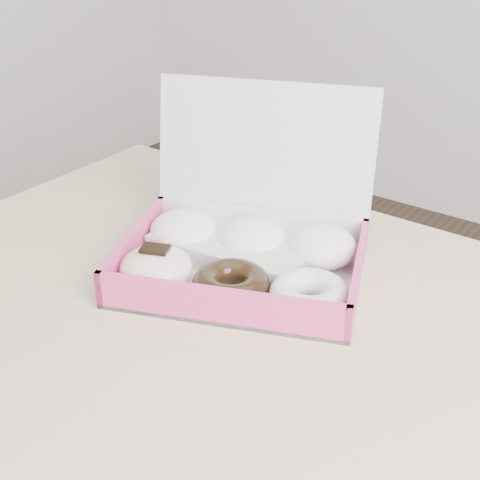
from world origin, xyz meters
The scene contains 3 objects.
table centered at (0.00, 0.00, 0.67)m, with size 1.20×0.80×0.75m.
donut_box centered at (-0.11, 0.10, 0.79)m, with size 0.42×0.40×0.24m.
newspapers centered at (-0.14, 0.15, 0.77)m, with size 0.24×0.19×0.04m, color silver.
Camera 1 is at (0.39, -0.58, 1.26)m, focal length 50.00 mm.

